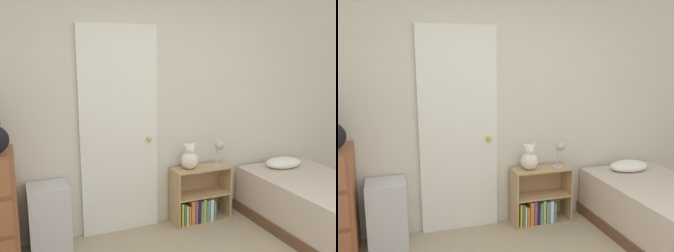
% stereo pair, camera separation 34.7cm
% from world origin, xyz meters
% --- Properties ---
extents(wall_back, '(10.00, 0.06, 2.55)m').
position_xyz_m(wall_back, '(0.00, 2.12, 1.27)').
color(wall_back, beige).
rests_on(wall_back, ground_plane).
extents(door_closed, '(0.79, 0.09, 2.09)m').
position_xyz_m(door_closed, '(-0.28, 2.07, 1.04)').
color(door_closed, white).
rests_on(door_closed, ground_plane).
extents(storage_bin, '(0.36, 0.35, 0.64)m').
position_xyz_m(storage_bin, '(-1.01, 1.90, 0.32)').
color(storage_bin, silver).
rests_on(storage_bin, ground_plane).
extents(bookshelf, '(0.63, 0.26, 0.61)m').
position_xyz_m(bookshelf, '(0.54, 1.94, 0.23)').
color(bookshelf, tan).
rests_on(bookshelf, ground_plane).
extents(teddy_bear, '(0.18, 0.18, 0.28)m').
position_xyz_m(teddy_bear, '(0.43, 1.94, 0.73)').
color(teddy_bear, silver).
rests_on(teddy_bear, bookshelf).
extents(desk_lamp, '(0.13, 0.12, 0.29)m').
position_xyz_m(desk_lamp, '(0.77, 1.90, 0.81)').
color(desk_lamp, '#B2B2B7').
rests_on(desk_lamp, bookshelf).
extents(bed, '(0.98, 1.87, 0.64)m').
position_xyz_m(bed, '(1.58, 1.15, 0.27)').
color(bed, brown).
rests_on(bed, ground_plane).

